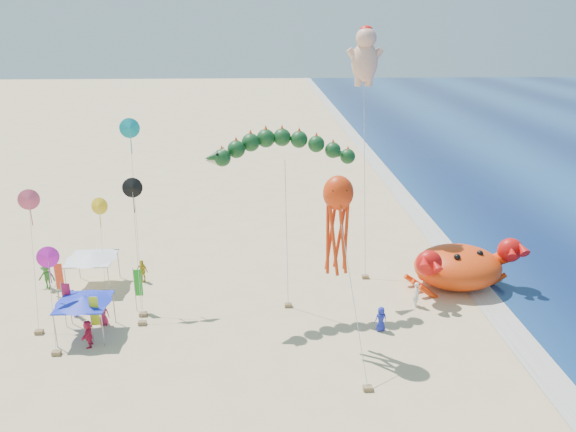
% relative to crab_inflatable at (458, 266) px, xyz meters
% --- Properties ---
extents(ground, '(320.00, 320.00, 0.00)m').
position_rel_crab_inflatable_xyz_m(ground, '(-10.54, -4.23, -1.66)').
color(ground, '#D1B784').
rests_on(ground, ground).
extents(foam_strip, '(320.00, 320.00, 0.00)m').
position_rel_crab_inflatable_xyz_m(foam_strip, '(1.46, -4.23, -1.66)').
color(foam_strip, silver).
rests_on(foam_strip, ground).
extents(crab_inflatable, '(8.61, 6.87, 3.77)m').
position_rel_crab_inflatable_xyz_m(crab_inflatable, '(0.00, 0.00, 0.00)').
color(crab_inflatable, red).
rests_on(crab_inflatable, ground).
extents(dragon_kite, '(9.98, 4.63, 11.73)m').
position_rel_crab_inflatable_xyz_m(dragon_kite, '(-12.87, -1.86, 8.97)').
color(dragon_kite, '#0F3817').
rests_on(dragon_kite, ground).
extents(cherub_kite, '(1.94, 4.63, 18.21)m').
position_rel_crab_inflatable_xyz_m(cherub_kite, '(-6.57, 5.29, 14.48)').
color(cherub_kite, '#F1AD93').
rests_on(cherub_kite, ground).
extents(octopus_kite, '(2.33, 5.69, 10.51)m').
position_rel_crab_inflatable_xyz_m(octopus_kite, '(-9.98, -7.15, 6.42)').
color(octopus_kite, red).
rests_on(octopus_kite, ground).
extents(canopy_blue, '(3.33, 3.33, 2.71)m').
position_rel_crab_inflatable_xyz_m(canopy_blue, '(-25.22, -5.47, 0.78)').
color(canopy_blue, gray).
rests_on(canopy_blue, ground).
extents(canopy_white, '(3.55, 3.55, 2.71)m').
position_rel_crab_inflatable_xyz_m(canopy_white, '(-26.63, 1.26, 0.78)').
color(canopy_white, gray).
rests_on(canopy_white, ground).
extents(feather_flags, '(6.12, 5.03, 3.20)m').
position_rel_crab_inflatable_xyz_m(feather_flags, '(-25.41, -3.69, 0.35)').
color(feather_flags, gray).
rests_on(feather_flags, ground).
extents(beachgoers, '(27.06, 10.05, 1.89)m').
position_rel_crab_inflatable_xyz_m(beachgoers, '(-23.08, -2.35, -0.79)').
color(beachgoers, '#3420C0').
rests_on(beachgoers, ground).
extents(small_kites, '(7.55, 12.60, 12.62)m').
position_rel_crab_inflatable_xyz_m(small_kites, '(-25.43, -1.45, 5.32)').
color(small_kites, black).
rests_on(small_kites, ground).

